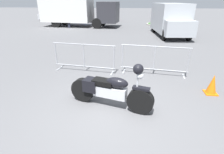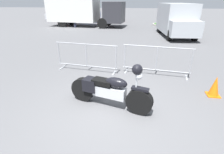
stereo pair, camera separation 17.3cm
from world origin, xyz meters
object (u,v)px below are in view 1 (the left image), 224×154
at_px(crowd_barrier_near, 84,57).
at_px(traffic_cone, 212,85).
at_px(box_truck, 75,10).
at_px(delivery_van, 170,19).
at_px(parked_car_red, 66,15).
at_px(pedestrian, 68,18).
at_px(parked_car_maroon, 108,15).
at_px(motorcycle, 110,90).
at_px(parked_car_blue, 86,15).
at_px(crowd_barrier_far, 154,60).
at_px(parked_car_silver, 48,15).

xyz_separation_m(crowd_barrier_near, traffic_cone, (4.15, -1.26, -0.27)).
distance_m(box_truck, delivery_van, 9.45).
xyz_separation_m(parked_car_red, pedestrian, (2.61, -6.21, 0.17)).
distance_m(parked_car_red, pedestrian, 6.73).
relative_size(parked_car_maroon, pedestrian, 2.50).
bearing_deg(delivery_van, motorcycle, -23.40).
height_order(crowd_barrier_near, parked_car_blue, parked_car_blue).
bearing_deg(crowd_barrier_near, parked_car_maroon, 95.28).
relative_size(crowd_barrier_far, parked_car_blue, 0.51).
distance_m(crowd_barrier_far, traffic_cone, 2.03).
bearing_deg(crowd_barrier_near, delivery_van, 61.00).
relative_size(box_truck, traffic_cone, 13.32).
xyz_separation_m(box_truck, delivery_van, (8.59, -3.92, -0.39)).
distance_m(box_truck, parked_car_maroon, 6.25).
xyz_separation_m(crowd_barrier_near, parked_car_maroon, (-1.63, 17.69, 0.13)).
distance_m(parked_car_silver, parked_car_maroon, 8.32).
height_order(parked_car_red, traffic_cone, parked_car_red).
bearing_deg(parked_car_silver, parked_car_red, -113.50).
bearing_deg(delivery_van, traffic_cone, -8.36).
xyz_separation_m(motorcycle, pedestrian, (-5.86, 13.40, 0.44)).
bearing_deg(pedestrian, traffic_cone, -96.78).
relative_size(motorcycle, pedestrian, 1.29).
distance_m(motorcycle, box_truck, 15.34).
bearing_deg(motorcycle, parked_car_silver, 133.34).
relative_size(parked_car_silver, parked_car_red, 0.92).
bearing_deg(delivery_van, box_truck, -120.81).
xyz_separation_m(parked_car_blue, traffic_cone, (8.56, -18.56, -0.48)).
bearing_deg(pedestrian, parked_car_blue, 46.52).
xyz_separation_m(crowd_barrier_near, delivery_van, (4.49, 8.10, 0.68)).
bearing_deg(pedestrian, parked_car_silver, 85.97).
distance_m(parked_car_silver, parked_car_blue, 5.59).
height_order(pedestrian, traffic_cone, pedestrian).
bearing_deg(traffic_cone, parked_car_blue, 114.75).
height_order(crowd_barrier_far, delivery_van, delivery_van).
relative_size(crowd_barrier_far, parked_car_red, 0.52).
bearing_deg(pedestrian, parked_car_maroon, 24.00).
bearing_deg(parked_car_maroon, parked_car_silver, 78.36).
xyz_separation_m(crowd_barrier_near, box_truck, (-4.10, 12.02, 1.08)).
bearing_deg(box_truck, parked_car_red, 124.94).
distance_m(parked_car_silver, traffic_cone, 23.89).
distance_m(parked_car_blue, traffic_cone, 20.45).
bearing_deg(parked_car_maroon, parked_car_red, 84.42).
relative_size(box_truck, parked_car_blue, 1.67).
bearing_deg(parked_car_silver, crowd_barrier_near, -160.51).
xyz_separation_m(crowd_barrier_near, crowd_barrier_far, (2.59, 0.00, 0.00)).
height_order(motorcycle, parked_car_blue, parked_car_blue).
height_order(crowd_barrier_near, parked_car_red, parked_car_red).
bearing_deg(crowd_barrier_far, delivery_van, 76.79).
xyz_separation_m(parked_car_blue, pedestrian, (-0.16, -6.19, 0.15)).
distance_m(crowd_barrier_far, parked_car_blue, 18.66).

